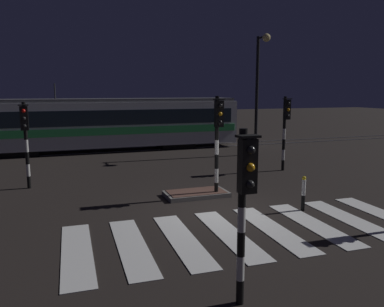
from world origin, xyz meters
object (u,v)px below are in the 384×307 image
at_px(bollard_island_edge, 303,193).
at_px(traffic_light_kerb_mid_left, 245,192).
at_px(traffic_light_corner_far_left, 25,132).
at_px(street_lamp_trackside_right, 259,80).
at_px(tram, 101,123).
at_px(traffic_light_corner_far_right, 286,122).
at_px(traffic_light_median_centre, 218,131).

bearing_deg(bollard_island_edge, traffic_light_kerb_mid_left, -135.07).
relative_size(traffic_light_corner_far_left, street_lamp_trackside_right, 0.49).
distance_m(tram, bollard_island_edge, 15.20).
distance_m(traffic_light_kerb_mid_left, street_lamp_trackside_right, 16.37).
relative_size(traffic_light_corner_far_right, bollard_island_edge, 3.13).
relative_size(traffic_light_kerb_mid_left, street_lamp_trackside_right, 0.46).
relative_size(traffic_light_kerb_mid_left, tram, 0.18).
relative_size(traffic_light_corner_far_left, tram, 0.19).
bearing_deg(traffic_light_corner_far_left, tram, 66.52).
relative_size(traffic_light_kerb_mid_left, traffic_light_corner_far_left, 0.94).
xyz_separation_m(traffic_light_corner_far_right, traffic_light_corner_far_left, (-11.13, 0.34, -0.10)).
height_order(street_lamp_trackside_right, bollard_island_edge, street_lamp_trackside_right).
distance_m(traffic_light_corner_far_right, street_lamp_trackside_right, 4.85).
bearing_deg(street_lamp_trackside_right, traffic_light_corner_far_left, -161.92).
bearing_deg(traffic_light_corner_far_left, traffic_light_median_centre, -28.76).
bearing_deg(street_lamp_trackside_right, traffic_light_kerb_mid_left, -119.90).
xyz_separation_m(street_lamp_trackside_right, bollard_island_edge, (-3.81, -9.79, -3.78)).
bearing_deg(traffic_light_corner_far_left, traffic_light_corner_far_right, -1.76).
height_order(traffic_light_corner_far_left, tram, tram).
xyz_separation_m(traffic_light_median_centre, traffic_light_kerb_mid_left, (-2.35, -6.61, -0.29)).
xyz_separation_m(traffic_light_kerb_mid_left, street_lamp_trackside_right, (8.08, 14.05, 2.28)).
xyz_separation_m(traffic_light_corner_far_right, bollard_island_edge, (-2.84, -5.50, -1.73)).
height_order(traffic_light_corner_far_right, traffic_light_corner_far_left, traffic_light_corner_far_right).
bearing_deg(street_lamp_trackside_right, bollard_island_edge, -111.27).
distance_m(traffic_light_kerb_mid_left, traffic_light_corner_far_left, 10.87).
distance_m(traffic_light_median_centre, street_lamp_trackside_right, 9.60).
bearing_deg(traffic_light_corner_far_left, bollard_island_edge, -35.18).
distance_m(traffic_light_kerb_mid_left, bollard_island_edge, 6.21).
height_order(traffic_light_corner_far_left, bollard_island_edge, traffic_light_corner_far_left).
bearing_deg(traffic_light_kerb_mid_left, traffic_light_corner_far_right, 53.94).
height_order(traffic_light_corner_far_right, traffic_light_kerb_mid_left, traffic_light_corner_far_right).
height_order(traffic_light_corner_far_right, bollard_island_edge, traffic_light_corner_far_right).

